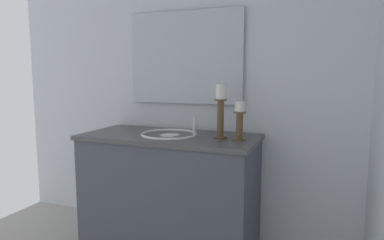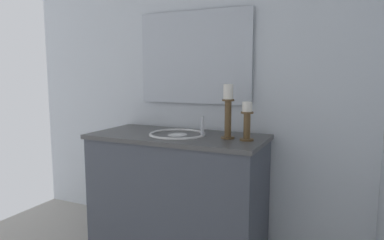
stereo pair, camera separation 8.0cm
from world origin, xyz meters
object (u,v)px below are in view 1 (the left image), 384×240
Objects in this scene: sink_basin at (170,140)px; candle_holder_short at (221,109)px; vanity_cabinet at (170,191)px; candle_holder_tall at (240,120)px; mirror at (185,58)px.

sink_basin is 1.13× the size of candle_holder_short.
vanity_cabinet is 0.73m from candle_holder_tall.
candle_holder_short reaches higher than candle_holder_tall.
candle_holder_tall is 0.69× the size of candle_holder_short.
candle_holder_short is (-0.01, -0.13, 0.06)m from candle_holder_tall.
sink_basin is at bearing 0.20° from mirror.
sink_basin is at bearing -90.04° from candle_holder_tall.
mirror is 0.71m from candle_holder_tall.
sink_basin is 0.45× the size of mirror.
vanity_cabinet is 0.70m from candle_holder_short.
candle_holder_short is (-0.01, 0.37, 0.60)m from vanity_cabinet.
candle_holder_tall is (0.00, 0.50, 0.17)m from sink_basin.
candle_holder_short is (-0.01, 0.37, 0.23)m from sink_basin.
candle_holder_tall is at bearing 84.00° from candle_holder_short.
candle_holder_short is at bearing 92.12° from vanity_cabinet.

